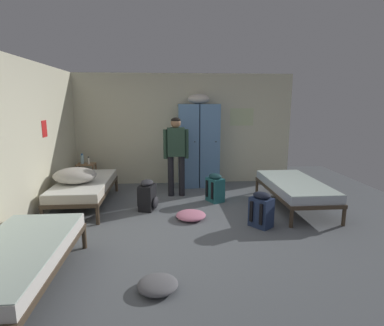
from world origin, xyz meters
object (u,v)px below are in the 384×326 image
(locker_bank, at_px, (199,144))
(bed_left_rear, at_px, (85,186))
(shelf_unit, at_px, (87,174))
(water_bottle, at_px, (82,159))
(lotion_bottle, at_px, (89,161))
(bedding_heap, at_px, (75,175))
(person_traveler, at_px, (176,149))
(bed_right, at_px, (295,187))
(clothes_pile_grey, at_px, (158,285))
(clothes_pile_pink, at_px, (191,215))
(bed_left_front, at_px, (15,257))
(backpack_teal, at_px, (216,188))
(backpack_navy, at_px, (262,210))
(backpack_black, at_px, (148,196))

(locker_bank, distance_m, bed_left_rear, 2.62)
(shelf_unit, distance_m, water_bottle, 0.33)
(bed_left_rear, xyz_separation_m, lotion_bottle, (-0.18, 1.11, 0.26))
(locker_bank, height_order, bedding_heap, locker_bank)
(person_traveler, bearing_deg, bed_right, -22.07)
(bed_left_rear, height_order, clothes_pile_grey, bed_left_rear)
(clothes_pile_pink, bearing_deg, clothes_pile_grey, -104.22)
(bedding_heap, bearing_deg, shelf_unit, 96.38)
(bedding_heap, xyz_separation_m, water_bottle, (-0.23, 1.35, 0.04))
(clothes_pile_grey, bearing_deg, person_traveler, 84.85)
(bed_left_front, height_order, backpack_teal, backpack_teal)
(backpack_navy, distance_m, backpack_teal, 1.37)
(backpack_black, relative_size, backpack_teal, 1.00)
(shelf_unit, height_order, person_traveler, person_traveler)
(backpack_navy, bearing_deg, bed_left_front, -153.98)
(water_bottle, height_order, clothes_pile_grey, water_bottle)
(bed_left_front, xyz_separation_m, person_traveler, (1.70, 3.14, 0.58))
(backpack_teal, height_order, clothes_pile_grey, backpack_teal)
(clothes_pile_grey, bearing_deg, locker_bank, 78.34)
(shelf_unit, xyz_separation_m, person_traveler, (1.95, -0.64, 0.62))
(bedding_heap, relative_size, clothes_pile_pink, 1.46)
(bed_left_front, height_order, bedding_heap, bedding_heap)
(bed_right, height_order, clothes_pile_grey, bed_right)
(bed_left_front, xyz_separation_m, bedding_heap, (-0.10, 2.45, 0.25))
(clothes_pile_grey, bearing_deg, backpack_black, 95.69)
(shelf_unit, distance_m, bed_left_rear, 1.18)
(backpack_black, bearing_deg, lotion_bottle, 133.60)
(bed_left_front, bearing_deg, bed_right, 30.80)
(backpack_navy, relative_size, backpack_black, 1.00)
(bedding_heap, height_order, person_traveler, person_traveler)
(locker_bank, bearing_deg, backpack_black, -124.27)
(bed_left_front, distance_m, water_bottle, 3.83)
(bedding_heap, distance_m, clothes_pile_pink, 2.17)
(bedding_heap, distance_m, person_traveler, 1.96)
(lotion_bottle, bearing_deg, person_traveler, -17.81)
(bedding_heap, xyz_separation_m, backpack_navy, (3.06, -1.01, -0.37))
(locker_bank, height_order, bed_left_rear, locker_bank)
(bed_left_rear, distance_m, bed_left_front, 2.64)
(backpack_black, bearing_deg, water_bottle, 135.43)
(water_bottle, bearing_deg, backpack_black, -44.57)
(bed_left_front, distance_m, person_traveler, 3.62)
(clothes_pile_pink, bearing_deg, backpack_navy, -20.70)
(backpack_navy, height_order, backpack_teal, same)
(shelf_unit, xyz_separation_m, clothes_pile_grey, (1.66, -3.87, -0.29))
(shelf_unit, bearing_deg, bed_right, -20.28)
(water_bottle, bearing_deg, clothes_pile_grey, -65.91)
(clothes_pile_grey, bearing_deg, backpack_teal, 69.72)
(shelf_unit, bearing_deg, backpack_black, -45.75)
(lotion_bottle, bearing_deg, locker_bank, 3.32)
(shelf_unit, height_order, bedding_heap, bedding_heap)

